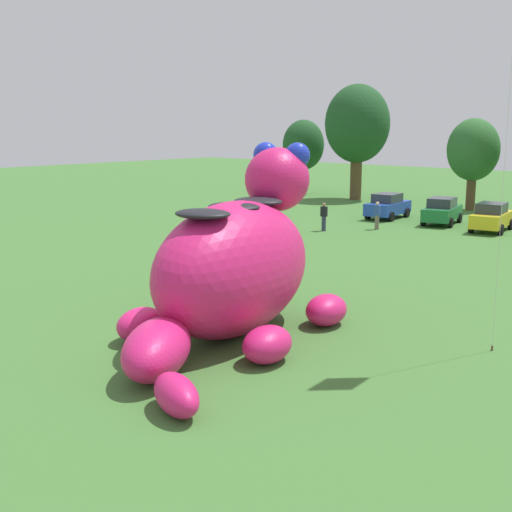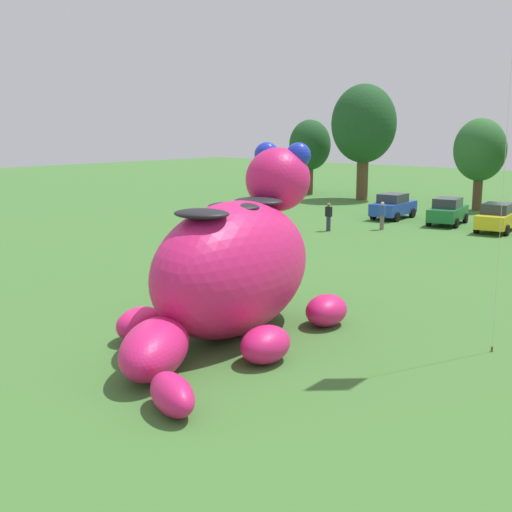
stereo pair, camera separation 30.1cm
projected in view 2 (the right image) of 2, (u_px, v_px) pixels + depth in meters
The scene contains 10 objects.
ground_plane at pixel (176, 340), 20.53m from camera, with size 160.00×160.00×0.00m, color #427533.
giant_inflatable_creature at pixel (234, 266), 20.92m from camera, with size 7.78×10.45×5.76m.
car_blue at pixel (393, 206), 46.53m from camera, with size 2.29×4.27×1.72m.
car_green at pixel (448, 211), 43.79m from camera, with size 2.62×4.38×1.72m.
car_yellow at pixel (497, 218), 40.90m from camera, with size 2.46×4.33×1.72m.
tree_far_left at pixel (310, 145), 62.56m from camera, with size 3.79×3.79×6.73m.
tree_left at pixel (364, 124), 57.16m from camera, with size 5.42×5.42×9.62m.
tree_mid_left at pixel (480, 150), 50.32m from camera, with size 3.82×3.82×6.78m.
spectator_near_inflatable at pixel (382, 216), 41.70m from camera, with size 0.38×0.26×1.71m.
spectator_mid_field at pixel (329, 217), 41.17m from camera, with size 0.38×0.26×1.71m.
Camera 2 is at (15.06, -12.89, 6.38)m, focal length 48.13 mm.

